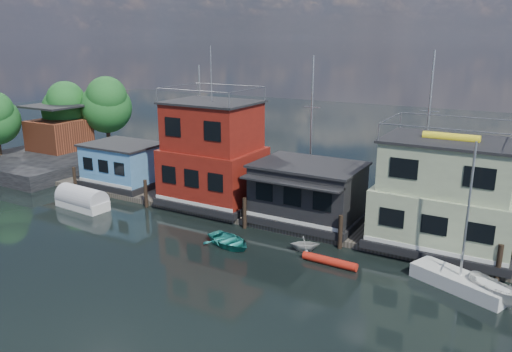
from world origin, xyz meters
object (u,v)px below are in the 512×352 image
Objects in this scene: houseboat_blue at (123,164)px; dinghy_white at (305,244)px; houseboat_dark at (308,192)px; red_kayak at (330,261)px; tarp_runabout at (82,200)px; houseboat_green at (445,196)px; motorboat at (496,292)px; dinghy_teal at (229,241)px; houseboat_red at (213,156)px; day_sailer at (460,281)px.

dinghy_white is (19.25, -4.26, -1.71)m from houseboat_blue.
houseboat_dark is (17.50, -0.02, 0.21)m from houseboat_blue.
dinghy_white reaches higher than red_kayak.
tarp_runabout is (-16.64, -5.45, -1.74)m from houseboat_dark.
houseboat_green reaches higher than tarp_runabout.
houseboat_dark is at bearing 99.58° from motorboat.
red_kayak is 1.79× the size of dinghy_white.
motorboat is (15.35, 0.72, 0.26)m from dinghy_teal.
motorboat is at bearing 2.64° from red_kayak.
houseboat_red reaches higher than houseboat_green.
houseboat_red is 8.18m from houseboat_dark.
red_kayak is at bearing 122.83° from motorboat.
houseboat_green is at bearing -44.60° from dinghy_teal.
houseboat_dark is 1.60× the size of tarp_runabout.
houseboat_dark is at bearing -0.06° from houseboat_blue.
tarp_runabout is (-13.92, 0.51, 0.32)m from dinghy_teal.
houseboat_blue is 19.79m from dinghy_white.
houseboat_red is 6.37× the size of dinghy_white.
houseboat_red is 13.56m from red_kayak.
houseboat_dark is at bearing 179.32° from day_sailer.
houseboat_blue is 16.05m from dinghy_teal.
houseboat_dark is 9.07m from houseboat_green.
houseboat_blue is at bearing 167.80° from red_kayak.
motorboat is (29.27, 0.22, -0.07)m from tarp_runabout.
houseboat_blue is 1.92× the size of red_kayak.
houseboat_green is 2.52× the size of red_kayak.
tarp_runabout is at bearing -161.86° from houseboat_dark.
houseboat_green is 8.95m from dinghy_white.
houseboat_dark is 2.15× the size of dinghy_teal.
day_sailer is at bearing -22.84° from houseboat_dark.
tarp_runabout is at bearing 106.30° from dinghy_teal.
red_kayak is (20.49, 0.11, -0.44)m from tarp_runabout.
houseboat_dark is 0.93× the size of day_sailer.
dinghy_teal is (-2.72, -5.96, -2.06)m from houseboat_dark.
houseboat_red is at bearing 107.81° from motorboat.
red_kayak is 8.79m from motorboat.
dinghy_white is (4.47, 1.72, 0.13)m from dinghy_teal.
red_kayak is 2.38m from dinghy_white.
day_sailer is (13.57, 1.39, 0.10)m from dinghy_teal.
houseboat_dark is 2.34× the size of motorboat.
tarp_runabout is at bearing -155.99° from day_sailer.
houseboat_green reaches higher than dinghy_white.
houseboat_dark reaches higher than dinghy_white.
houseboat_red is 3.74× the size of motorboat.
tarp_runabout reaches higher than dinghy_white.
day_sailer reaches higher than tarp_runabout.
dinghy_white is at bearing -149.55° from houseboat_green.
dinghy_white is at bearing 116.88° from motorboat.
day_sailer reaches higher than dinghy_teal.
houseboat_dark is 3.97× the size of dinghy_white.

